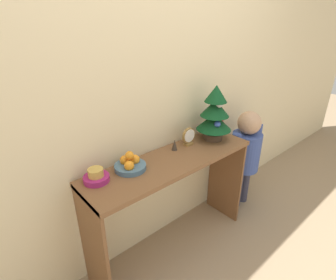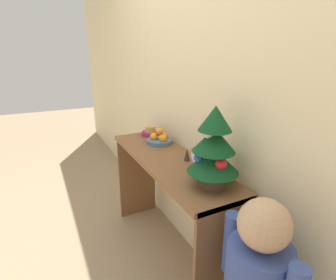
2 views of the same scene
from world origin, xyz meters
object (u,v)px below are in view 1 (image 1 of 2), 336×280
at_px(child_figure, 245,151).
at_px(singing_bowl, 96,177).
at_px(fruit_bowl, 130,164).
at_px(desk_clock, 189,137).
at_px(mini_tree, 215,113).
at_px(figurine, 175,145).

bearing_deg(child_figure, singing_bowl, 175.15).
bearing_deg(singing_bowl, child_figure, -4.85).
xyz_separation_m(fruit_bowl, desk_clock, (0.51, 0.00, 0.03)).
distance_m(desk_clock, child_figure, 0.70).
height_order(fruit_bowl, child_figure, child_figure).
height_order(singing_bowl, desk_clock, desk_clock).
height_order(mini_tree, desk_clock, mini_tree).
xyz_separation_m(desk_clock, figurine, (-0.13, 0.01, -0.03)).
xyz_separation_m(mini_tree, figurine, (-0.35, 0.06, -0.17)).
xyz_separation_m(singing_bowl, desk_clock, (0.73, -0.01, 0.04)).
distance_m(singing_bowl, figurine, 0.60).
bearing_deg(child_figure, desk_clock, 170.60).
bearing_deg(figurine, child_figure, -8.52).
bearing_deg(desk_clock, child_figure, -9.40).
relative_size(mini_tree, singing_bowl, 2.85).
height_order(desk_clock, child_figure, child_figure).
distance_m(figurine, child_figure, 0.81).
bearing_deg(child_figure, mini_tree, 172.19).
height_order(desk_clock, figurine, desk_clock).
bearing_deg(child_figure, figurine, 171.48).
xyz_separation_m(fruit_bowl, figurine, (0.38, 0.01, 0.01)).
bearing_deg(singing_bowl, desk_clock, -0.91).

